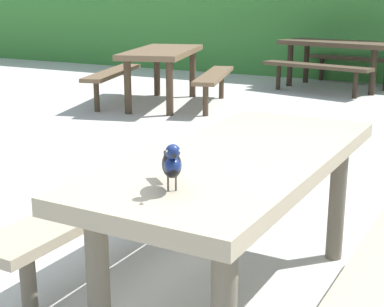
# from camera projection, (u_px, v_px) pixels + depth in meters

# --- Properties ---
(picnic_table_foreground) EXTENTS (1.70, 1.81, 0.74)m
(picnic_table_foreground) POSITION_uv_depth(u_px,v_px,m) (240.00, 191.00, 2.61)
(picnic_table_foreground) COLOR gray
(picnic_table_foreground) RESTS_ON ground
(bird_grackle) EXTENTS (0.18, 0.25, 0.18)m
(bird_grackle) POSITION_uv_depth(u_px,v_px,m) (172.00, 163.00, 2.02)
(bird_grackle) COLOR black
(bird_grackle) RESTS_ON picnic_table_foreground
(picnic_table_mid_left) EXTENTS (2.02, 1.99, 0.74)m
(picnic_table_mid_left) POSITION_uv_depth(u_px,v_px,m) (338.00, 53.00, 9.03)
(picnic_table_mid_left) COLOR #473828
(picnic_table_mid_left) RESTS_ON ground
(picnic_table_mid_right) EXTENTS (2.11, 2.13, 0.74)m
(picnic_table_mid_right) POSITION_uv_depth(u_px,v_px,m) (162.00, 63.00, 7.65)
(picnic_table_mid_right) COLOR brown
(picnic_table_mid_right) RESTS_ON ground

